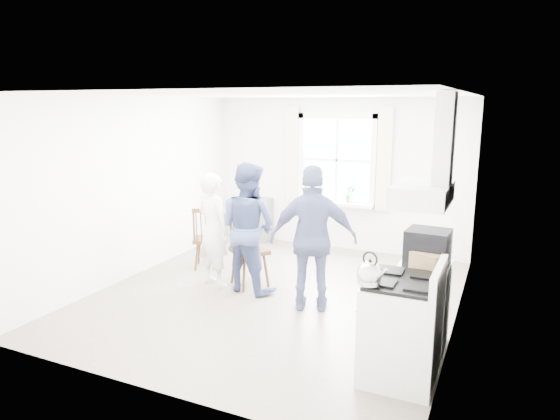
# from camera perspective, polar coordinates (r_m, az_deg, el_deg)

# --- Properties ---
(room_shell) EXTENTS (4.62, 5.12, 2.64)m
(room_shell) POSITION_cam_1_polar(r_m,az_deg,el_deg) (6.36, -0.53, 1.26)
(room_shell) COLOR gray
(room_shell) RESTS_ON ground
(window_assembly) EXTENTS (1.88, 0.24, 1.70)m
(window_assembly) POSITION_cam_1_polar(r_m,az_deg,el_deg) (8.59, 6.44, 5.09)
(window_assembly) COLOR white
(window_assembly) RESTS_ON room_shell
(range_hood) EXTENTS (0.45, 0.76, 0.94)m
(range_hood) POSITION_cam_1_polar(r_m,az_deg,el_deg) (4.39, 16.76, 3.80)
(range_hood) COLOR white
(range_hood) RESTS_ON room_shell
(shelf_unit) EXTENTS (0.40, 0.30, 0.80)m
(shelf_unit) POSITION_cam_1_polar(r_m,az_deg,el_deg) (9.20, -2.25, -1.10)
(shelf_unit) COLOR slate
(shelf_unit) RESTS_ON ground
(gas_stove) EXTENTS (0.68, 0.76, 1.12)m
(gas_stove) POSITION_cam_1_polar(r_m,az_deg,el_deg) (4.81, 13.78, -12.98)
(gas_stove) COLOR white
(gas_stove) RESTS_ON ground
(kettle) EXTENTS (0.22, 0.22, 0.31)m
(kettle) POSITION_cam_1_polar(r_m,az_deg,el_deg) (4.39, 10.19, -7.27)
(kettle) COLOR silver
(kettle) RESTS_ON gas_stove
(low_cabinet) EXTENTS (0.50, 0.55, 0.90)m
(low_cabinet) POSITION_cam_1_polar(r_m,az_deg,el_deg) (5.45, 15.93, -10.43)
(low_cabinet) COLOR white
(low_cabinet) RESTS_ON ground
(stereo_stack) EXTENTS (0.43, 0.39, 0.37)m
(stereo_stack) POSITION_cam_1_polar(r_m,az_deg,el_deg) (5.21, 16.53, -4.14)
(stereo_stack) COLOR black
(stereo_stack) RESTS_ON low_cabinet
(cardboard_box) EXTENTS (0.34, 0.30, 0.18)m
(cardboard_box) POSITION_cam_1_polar(r_m,az_deg,el_deg) (5.06, 16.48, -5.71)
(cardboard_box) COLOR olive
(cardboard_box) RESTS_ON low_cabinet
(windsor_chair_a) EXTENTS (0.54, 0.54, 0.98)m
(windsor_chair_a) POSITION_cam_1_polar(r_m,az_deg,el_deg) (7.63, -8.40, -2.46)
(windsor_chair_a) COLOR #452916
(windsor_chair_a) RESTS_ON ground
(windsor_chair_b) EXTENTS (0.64, 0.64, 1.10)m
(windsor_chair_b) POSITION_cam_1_polar(r_m,az_deg,el_deg) (6.84, -4.42, -3.43)
(windsor_chair_b) COLOR #452916
(windsor_chair_b) RESTS_ON ground
(person_left) EXTENTS (0.74, 0.74, 1.59)m
(person_left) POSITION_cam_1_polar(r_m,az_deg,el_deg) (6.91, -7.62, -2.28)
(person_left) COLOR white
(person_left) RESTS_ON ground
(person_mid) EXTENTS (0.98, 0.98, 1.74)m
(person_mid) POSITION_cam_1_polar(r_m,az_deg,el_deg) (6.68, -3.69, -1.99)
(person_mid) COLOR #404B77
(person_mid) RESTS_ON ground
(person_right) EXTENTS (1.34, 1.34, 1.79)m
(person_right) POSITION_cam_1_polar(r_m,az_deg,el_deg) (6.03, 3.83, -3.33)
(person_right) COLOR navy
(person_right) RESTS_ON ground
(potted_plant) EXTENTS (0.19, 0.19, 0.30)m
(potted_plant) POSITION_cam_1_polar(r_m,az_deg,el_deg) (8.49, 7.97, 1.82)
(potted_plant) COLOR #377C3B
(potted_plant) RESTS_ON window_assembly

